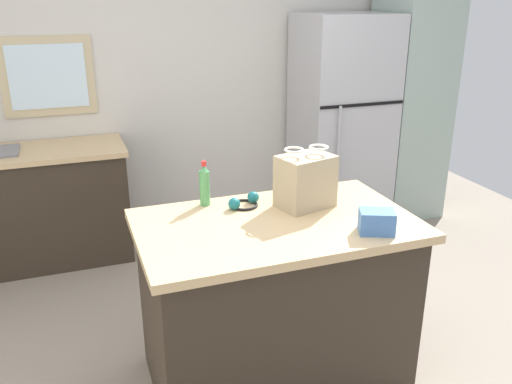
% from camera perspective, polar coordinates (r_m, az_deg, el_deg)
% --- Properties ---
extents(back_wall, '(5.45, 0.13, 2.73)m').
position_cam_1_polar(back_wall, '(4.65, -8.69, 12.43)').
color(back_wall, silver).
rests_on(back_wall, ground).
extents(kitchen_island, '(1.38, 0.84, 0.92)m').
position_cam_1_polar(kitchen_island, '(2.90, 2.05, -11.42)').
color(kitchen_island, '#33281E').
rests_on(kitchen_island, ground).
extents(refrigerator, '(0.77, 0.70, 1.82)m').
position_cam_1_polar(refrigerator, '(4.83, 8.98, 7.25)').
color(refrigerator, '#B7B7BC').
rests_on(refrigerator, ground).
extents(tall_cabinet, '(0.55, 0.62, 2.24)m').
position_cam_1_polar(tall_cabinet, '(5.14, 15.90, 9.89)').
color(tall_cabinet, '#9EB2A8').
rests_on(tall_cabinet, ground).
extents(sink_counter, '(1.46, 0.60, 1.08)m').
position_cam_1_polar(sink_counter, '(4.45, -22.77, -1.41)').
color(sink_counter, '#33281E').
rests_on(sink_counter, ground).
extents(shopping_bag, '(0.32, 0.26, 0.32)m').
position_cam_1_polar(shopping_bag, '(2.84, 5.23, 1.17)').
color(shopping_bag, tan).
rests_on(shopping_bag, kitchen_island).
extents(small_box, '(0.20, 0.17, 0.11)m').
position_cam_1_polar(small_box, '(2.61, 12.60, -3.07)').
color(small_box, '#4775B7').
rests_on(small_box, kitchen_island).
extents(bottle, '(0.05, 0.05, 0.24)m').
position_cam_1_polar(bottle, '(2.87, -5.44, 0.70)').
color(bottle, '#4C9956').
rests_on(bottle, kitchen_island).
extents(ear_defenders, '(0.20, 0.20, 0.06)m').
position_cam_1_polar(ear_defenders, '(2.87, -1.28, -1.07)').
color(ear_defenders, black).
rests_on(ear_defenders, kitchen_island).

